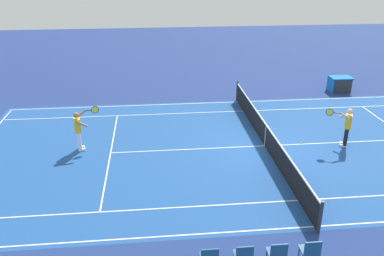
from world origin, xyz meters
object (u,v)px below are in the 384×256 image
(spectator_chair_0, at_px, (310,250))
(spectator_chair_1, at_px, (277,253))
(spectator_chair_2, at_px, (243,255))
(equipment_cart_tarped, at_px, (340,84))
(tennis_player_far, at_px, (347,125))
(tennis_ball, at_px, (301,143))
(tennis_player_near, at_px, (79,129))
(tennis_net, at_px, (266,135))

(spectator_chair_0, relative_size, spectator_chair_1, 1.00)
(spectator_chair_2, relative_size, equipment_cart_tarped, 0.70)
(spectator_chair_2, bearing_deg, spectator_chair_0, 180.00)
(tennis_player_far, distance_m, spectator_chair_0, 7.93)
(tennis_ball, relative_size, spectator_chair_1, 0.08)
(tennis_player_near, height_order, spectator_chair_0, tennis_player_near)
(tennis_player_near, xyz_separation_m, spectator_chair_2, (-5.12, 7.53, -0.41))
(tennis_player_near, xyz_separation_m, spectator_chair_1, (-5.98, 7.53, -0.41))
(tennis_player_far, height_order, spectator_chair_0, tennis_player_far)
(tennis_ball, bearing_deg, spectator_chair_0, 71.53)
(tennis_player_far, relative_size, spectator_chair_0, 1.93)
(spectator_chair_2, xyz_separation_m, equipment_cart_tarped, (-8.79, -13.85, -0.08))
(tennis_player_far, xyz_separation_m, spectator_chair_1, (4.96, 6.78, -0.41))
(tennis_player_far, relative_size, equipment_cart_tarped, 1.36)
(tennis_net, distance_m, tennis_player_near, 7.66)
(tennis_net, xyz_separation_m, spectator_chair_1, (1.65, 7.09, 0.03))
(tennis_player_near, height_order, tennis_ball, tennis_player_near)
(tennis_player_near, distance_m, spectator_chair_2, 9.11)
(tennis_net, height_order, tennis_ball, tennis_net)
(spectator_chair_1, bearing_deg, spectator_chair_0, 180.00)
(spectator_chair_0, bearing_deg, spectator_chair_1, 0.00)
(tennis_ball, bearing_deg, spectator_chair_1, 65.55)
(spectator_chair_2, bearing_deg, tennis_net, -109.52)
(tennis_player_near, relative_size, spectator_chair_2, 1.93)
(tennis_player_far, xyz_separation_m, tennis_ball, (1.70, -0.39, -0.90))
(tennis_player_far, height_order, tennis_ball, tennis_player_far)
(tennis_ball, xyz_separation_m, spectator_chair_2, (4.13, 7.17, 0.49))
(tennis_player_near, xyz_separation_m, tennis_ball, (-9.24, 0.36, -0.90))
(spectator_chair_1, relative_size, equipment_cart_tarped, 0.70)
(tennis_net, xyz_separation_m, spectator_chair_0, (0.78, 7.09, 0.03))
(spectator_chair_1, bearing_deg, spectator_chair_2, 0.00)
(tennis_ball, relative_size, spectator_chair_2, 0.08)
(tennis_player_far, height_order, spectator_chair_2, tennis_player_far)
(equipment_cart_tarped, bearing_deg, tennis_player_far, 67.21)
(spectator_chair_2, distance_m, equipment_cart_tarped, 16.40)
(tennis_net, xyz_separation_m, equipment_cart_tarped, (-6.28, -6.76, -0.05))
(tennis_player_far, bearing_deg, tennis_player_near, -3.91)
(tennis_player_near, height_order, equipment_cart_tarped, tennis_player_near)
(spectator_chair_1, bearing_deg, tennis_player_far, -126.18)
(tennis_ball, xyz_separation_m, spectator_chair_0, (2.40, 7.17, 0.49))
(tennis_net, xyz_separation_m, tennis_player_near, (7.63, -0.43, 0.44))
(tennis_ball, distance_m, spectator_chair_2, 8.29)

